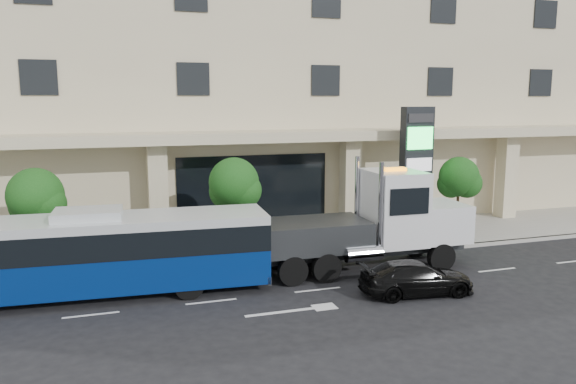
# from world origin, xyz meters

# --- Properties ---
(ground) EXTENTS (120.00, 120.00, 0.00)m
(ground) POSITION_xyz_m (0.00, 0.00, 0.00)
(ground) COLOR black
(ground) RESTS_ON ground
(sidewalk) EXTENTS (120.00, 6.00, 0.15)m
(sidewalk) POSITION_xyz_m (0.00, 5.00, 0.07)
(sidewalk) COLOR gray
(sidewalk) RESTS_ON ground
(curb) EXTENTS (120.00, 0.30, 0.15)m
(curb) POSITION_xyz_m (0.00, 2.00, 0.07)
(curb) COLOR gray
(curb) RESTS_ON ground
(convention_center) EXTENTS (60.00, 17.60, 20.00)m
(convention_center) POSITION_xyz_m (-0.00, 15.42, 9.97)
(convention_center) COLOR #C2B491
(convention_center) RESTS_ON ground
(tree_left) EXTENTS (2.27, 2.20, 4.22)m
(tree_left) POSITION_xyz_m (-9.97, 3.59, 3.11)
(tree_left) COLOR #422B19
(tree_left) RESTS_ON sidewalk
(tree_mid) EXTENTS (2.28, 2.20, 4.38)m
(tree_mid) POSITION_xyz_m (-1.97, 3.59, 3.26)
(tree_mid) COLOR #422B19
(tree_mid) RESTS_ON sidewalk
(tree_right) EXTENTS (2.10, 2.00, 4.04)m
(tree_right) POSITION_xyz_m (9.53, 3.59, 3.04)
(tree_right) COLOR #422B19
(tree_right) RESTS_ON sidewalk
(city_bus) EXTENTS (12.78, 3.43, 3.20)m
(city_bus) POSITION_xyz_m (-7.98, 0.32, 1.63)
(city_bus) COLOR black
(city_bus) RESTS_ON ground
(tow_truck) EXTENTS (10.18, 2.73, 4.64)m
(tow_truck) POSITION_xyz_m (3.15, 0.31, 1.91)
(tow_truck) COLOR #2D3033
(tow_truck) RESTS_ON ground
(black_sedan) EXTENTS (4.35, 2.16, 1.22)m
(black_sedan) POSITION_xyz_m (3.27, -3.01, 0.61)
(black_sedan) COLOR black
(black_sedan) RESTS_ON ground
(signage_pylon) EXTENTS (1.66, 0.69, 6.51)m
(signage_pylon) POSITION_xyz_m (7.37, 4.16, 3.45)
(signage_pylon) COLOR black
(signage_pylon) RESTS_ON sidewalk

